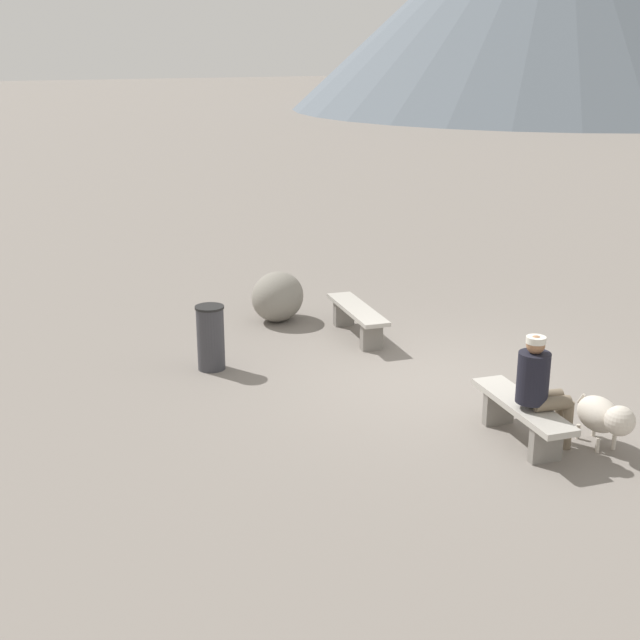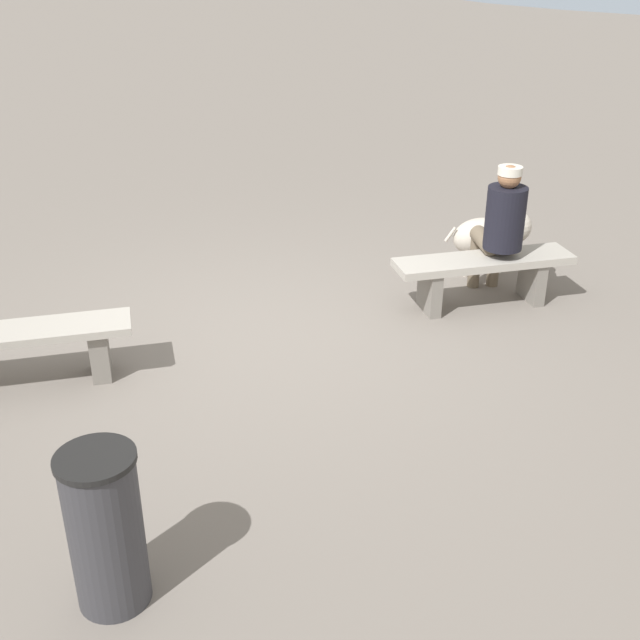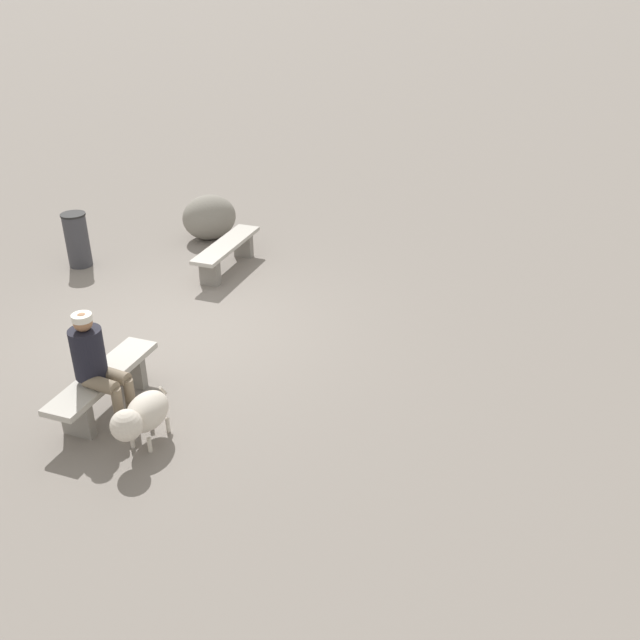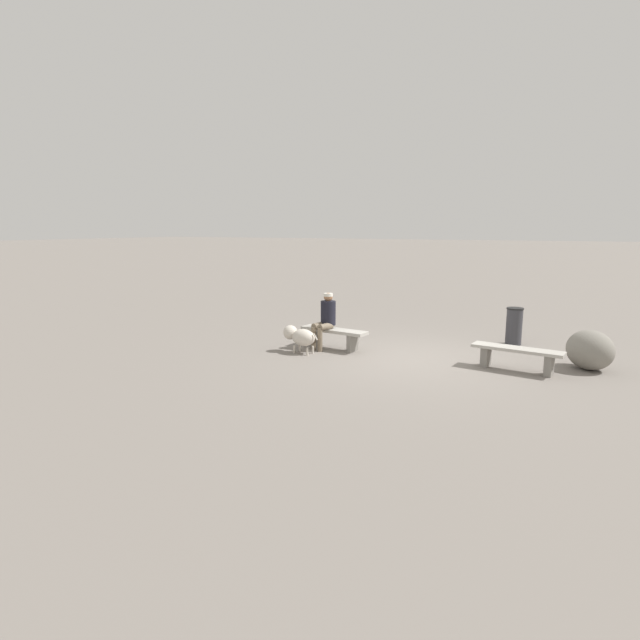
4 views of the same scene
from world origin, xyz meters
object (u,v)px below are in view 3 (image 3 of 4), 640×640
bench_left (227,251)px  boulder (209,217)px  bench_right (104,384)px  dog (141,416)px  seated_person (95,361)px  trash_bin (77,240)px

bench_left → boulder: (-1.23, -0.75, 0.07)m
bench_right → dog: bearing=60.9°
dog → seated_person: bearing=-110.8°
seated_person → trash_bin: 4.44m
bench_right → seated_person: (0.18, 0.06, 0.40)m
dog → trash_bin: (-4.05, -3.02, 0.07)m
trash_bin → boulder: 2.26m
bench_left → dog: bearing=15.6°
dog → trash_bin: trash_bin is taller
trash_bin → boulder: (-1.59, 1.61, -0.05)m
bench_left → dog: (4.40, 0.66, 0.05)m
bench_left → trash_bin: (0.35, -2.37, 0.12)m
trash_bin → bench_right: bearing=33.4°
bench_left → boulder: bearing=-141.5°
bench_right → dog: dog is taller
seated_person → trash_bin: bearing=-133.7°
dog → boulder: 5.81m
bench_right → boulder: boulder is taller
seated_person → boulder: size_ratio=1.34×
dog → bench_left: bearing=-164.7°
bench_left → boulder: 1.45m
bench_right → seated_person: size_ratio=1.29×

